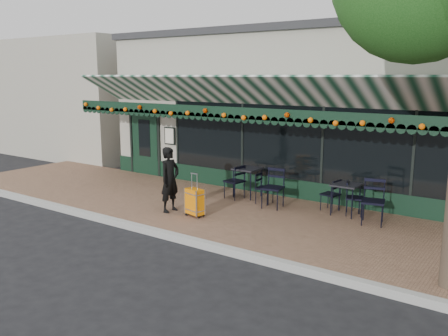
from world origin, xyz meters
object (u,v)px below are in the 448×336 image
Objects in this scene: cafe_table_a at (346,187)px; chair_b_right at (265,188)px; chair_a_right at (354,198)px; cafe_table_b at (247,171)px; woman at (170,180)px; chair_a_left at (330,195)px; chair_b_front at (273,188)px; chair_b_left at (234,182)px; suitcase at (195,202)px; chair_a_front at (373,202)px.

chair_b_right is (-2.05, -0.23, -0.27)m from cafe_table_a.
cafe_table_b is at bearing 71.93° from chair_a_right.
woman is 1.92× the size of chair_a_right.
cafe_table_b is 0.98× the size of chair_a_right.
cafe_table_b is 1.01× the size of chair_b_right.
chair_a_left is at bearing 162.40° from cafe_table_a.
cafe_table_a is at bearing 8.02° from chair_b_front.
chair_b_left is (-3.14, -0.33, 0.05)m from chair_a_right.
chair_a_right is at bearing 9.30° from chair_b_front.
woman is 0.85m from suitcase.
suitcase is (0.73, 0.02, -0.44)m from woman.
chair_b_right is at bearing 81.75° from suitcase.
chair_a_right is 0.82× the size of chair_b_front.
chair_b_front is (-1.25, -0.60, 0.10)m from chair_a_left.
chair_a_left is 0.80× the size of chair_b_front.
chair_b_right is at bearing 80.14° from chair_a_right.
suitcase is 3.71m from chair_a_right.
chair_a_right is at bearing -57.94° from woman.
chair_a_right is at bearing 50.15° from suitcase.
suitcase is 1.02× the size of chair_b_front.
chair_b_right reaches higher than chair_a_left.
cafe_table_a is at bearing -57.79° from woman.
chair_a_front is at bearing 40.13° from suitcase.
chair_a_front is (3.52, -0.44, -0.21)m from cafe_table_b.
suitcase is 2.04m from chair_b_right.
chair_a_left is 0.61m from chair_a_right.
woman is 3.87m from chair_a_left.
chair_b_right is (0.72, -0.32, -0.32)m from cafe_table_b.
chair_a_left is at bearing 67.94° from chair_a_right.
chair_a_front is 2.80m from chair_b_right.
cafe_table_a is 0.94× the size of chair_b_right.
cafe_table_a is 2.98m from chair_b_left.
chair_b_left is 0.93× the size of chair_b_front.
chair_a_front is at bearing 96.95° from chair_b_left.
chair_b_right reaches higher than cafe_table_a.
woman is 2.52m from chair_b_front.
chair_a_front is 2.43m from chair_b_front.
chair_a_front is (4.29, 1.79, -0.28)m from woman.
woman is 1.54× the size of suitcase.
chair_a_right is (3.72, 2.23, -0.37)m from woman.
woman reaches higher than suitcase.
chair_a_right is (2.98, 2.21, 0.07)m from suitcase.
woman is at bearing -145.51° from chair_b_front.
woman reaches higher than chair_b_right.
cafe_table_a is 0.93× the size of cafe_table_b.
cafe_table_b is at bearing -79.21° from chair_a_left.
cafe_table_a is 0.84m from chair_a_front.
suitcase is at bearing 155.30° from chair_b_right.
woman reaches higher than chair_a_front.
cafe_table_b is 0.85m from chair_b_right.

